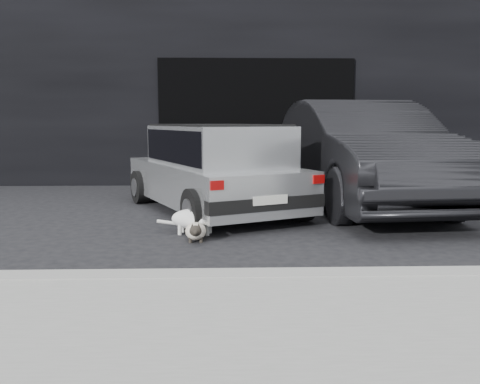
{
  "coord_description": "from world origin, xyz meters",
  "views": [
    {
      "loc": [
        0.33,
        -6.58,
        1.33
      ],
      "look_at": [
        0.52,
        -0.54,
        0.49
      ],
      "focal_mm": 38.0,
      "sensor_mm": 36.0,
      "label": 1
    }
  ],
  "objects_px": {
    "second_car": "(360,153)",
    "cat_white": "(198,218)",
    "cat_siamese": "(196,231)",
    "silver_hatchback": "(214,165)"
  },
  "relations": [
    {
      "from": "silver_hatchback",
      "to": "second_car",
      "type": "relative_size",
      "value": 0.76
    },
    {
      "from": "silver_hatchback",
      "to": "cat_white",
      "type": "xyz_separation_m",
      "value": [
        -0.17,
        -1.48,
        -0.51
      ]
    },
    {
      "from": "cat_white",
      "to": "cat_siamese",
      "type": "bearing_deg",
      "value": 8.61
    },
    {
      "from": "second_car",
      "to": "cat_siamese",
      "type": "xyz_separation_m",
      "value": [
        -2.47,
        -2.34,
        -0.72
      ]
    },
    {
      "from": "second_car",
      "to": "cat_white",
      "type": "relative_size",
      "value": 6.02
    },
    {
      "from": "silver_hatchback",
      "to": "cat_white",
      "type": "distance_m",
      "value": 1.57
    },
    {
      "from": "silver_hatchback",
      "to": "cat_white",
      "type": "height_order",
      "value": "silver_hatchback"
    },
    {
      "from": "cat_siamese",
      "to": "cat_white",
      "type": "relative_size",
      "value": 0.84
    },
    {
      "from": "second_car",
      "to": "cat_white",
      "type": "xyz_separation_m",
      "value": [
        -2.46,
        -2.0,
        -0.64
      ]
    },
    {
      "from": "cat_white",
      "to": "second_car",
      "type": "bearing_deg",
      "value": 139.47
    }
  ]
}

